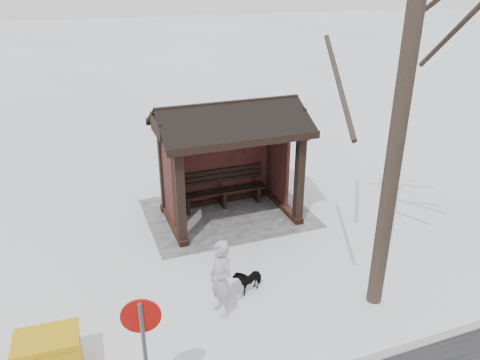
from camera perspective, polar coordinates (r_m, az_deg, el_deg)
name	(u,v)px	position (r m, az deg, el deg)	size (l,w,h in m)	color
ground	(230,217)	(12.31, -1.20, -4.47)	(120.00, 120.00, 0.00)	white
trampled_patch	(228,213)	(12.48, -1.51, -4.03)	(4.20, 3.20, 0.02)	#9A999F
bus_shelter	(227,136)	(11.58, -1.56, 5.34)	(3.60, 2.40, 3.09)	#331912
pedestrian	(221,279)	(8.70, -2.33, -11.98)	(0.56, 0.37, 1.54)	#A599B4
dog	(248,279)	(9.56, 1.01, -11.94)	(0.28, 0.62, 0.53)	black
grit_bin	(49,355)	(8.38, -22.24, -19.17)	(1.01, 0.72, 0.75)	#C8910B
road_sign	(143,334)	(6.60, -11.76, -17.89)	(0.53, 0.14, 2.08)	gray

